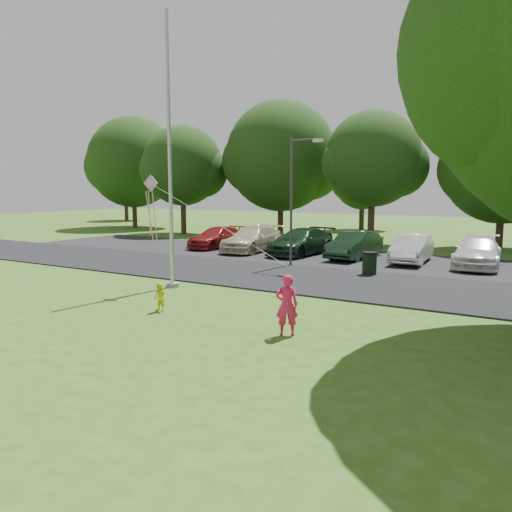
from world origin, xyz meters
The scene contains 12 objects.
ground centered at (0.00, 0.00, 0.00)m, with size 120.00×120.00×0.00m, color #315D18.
park_road centered at (0.00, 9.00, 0.03)m, with size 60.00×6.00×0.06m, color black.
parking_strip centered at (0.00, 15.50, 0.03)m, with size 42.00×7.00×0.06m, color black.
flagpole centered at (-3.50, 5.00, 4.17)m, with size 0.50×0.50×10.00m.
street_lamp centered at (-1.68, 11.76, 3.64)m, with size 1.70×0.37×6.05m.
trash_can centered at (2.14, 11.21, 0.51)m, with size 0.64×0.64×1.02m.
tree_row centered at (1.59, 24.23, 5.71)m, with size 64.35×11.94×10.88m.
horizon_trees centered at (4.06, 33.88, 4.30)m, with size 77.46×7.20×7.02m.
parked_cars centered at (-0.03, 15.61, 0.76)m, with size 20.38×5.37×1.45m.
woman centered at (3.09, 1.61, 0.79)m, with size 0.57×0.38×1.57m, color #E21E51.
child_yellow centered at (-1.33, 1.85, 0.44)m, with size 0.43×0.33×0.88m, color #EFFF28.
kite centered at (-3.44, 4.01, 3.42)m, with size 7.02×2.74×2.63m.
Camera 1 is at (8.70, -9.36, 3.72)m, focal length 35.00 mm.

